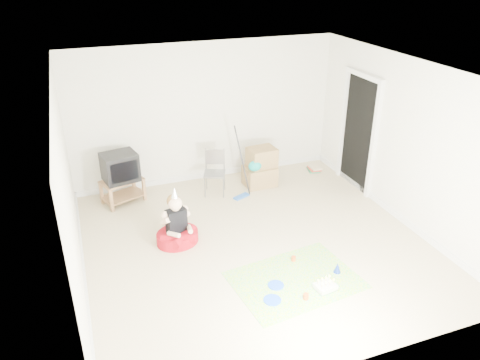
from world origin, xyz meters
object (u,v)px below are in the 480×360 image
object	(u,v)px
folding_chair	(215,174)
birthday_cake	(325,287)
crt_tv	(120,167)
cardboard_boxes	(260,168)
seated_woman	(177,231)
tv_stand	(123,189)

from	to	relation	value
folding_chair	birthday_cake	size ratio (longest dim) A/B	2.83
crt_tv	cardboard_boxes	xyz separation A→B (m)	(2.52, -0.20, -0.33)
crt_tv	folding_chair	distance (m)	1.65
folding_chair	birthday_cake	bearing A→B (deg)	-80.10
folding_chair	seated_woman	distance (m)	1.69
tv_stand	cardboard_boxes	xyz separation A→B (m)	(2.52, -0.20, 0.09)
crt_tv	birthday_cake	distance (m)	4.02
crt_tv	tv_stand	bearing A→B (deg)	134.83
birthday_cake	crt_tv	bearing A→B (deg)	122.72
tv_stand	cardboard_boxes	size ratio (longest dim) A/B	1.10
folding_chair	cardboard_boxes	size ratio (longest dim) A/B	1.13
seated_woman	birthday_cake	distance (m)	2.35
seated_woman	birthday_cake	bearing A→B (deg)	-48.51
seated_woman	birthday_cake	world-z (taller)	seated_woman
crt_tv	cardboard_boxes	bearing A→B (deg)	-15.98
tv_stand	birthday_cake	size ratio (longest dim) A/B	2.75
tv_stand	folding_chair	bearing A→B (deg)	-8.90
cardboard_boxes	seated_woman	xyz separation A→B (m)	(-1.93, -1.39, -0.15)
tv_stand	folding_chair	world-z (taller)	folding_chair
crt_tv	folding_chair	size ratio (longest dim) A/B	0.69
tv_stand	crt_tv	distance (m)	0.42
cardboard_boxes	seated_woman	world-z (taller)	seated_woman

